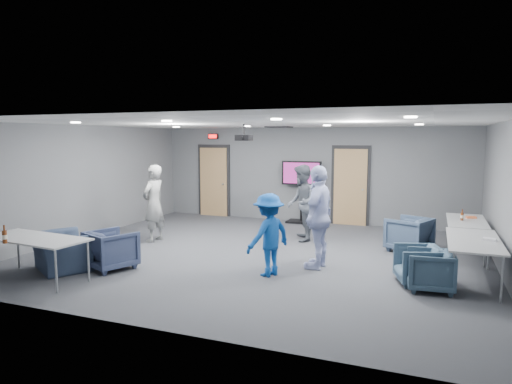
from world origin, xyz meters
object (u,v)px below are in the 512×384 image
(person_c, at_px, (319,217))
(table_right_b, at_px, (474,242))
(person_a, at_px, (154,203))
(chair_front_b, at_px, (60,252))
(table_right_a, at_px, (467,223))
(projector, at_px, (244,138))
(person_d, at_px, (269,235))
(chair_front_a, at_px, (111,250))
(chair_right_c, at_px, (430,270))
(bottle_right, at_px, (462,216))
(person_b, at_px, (301,203))
(bottle_front, at_px, (5,237))
(tv_stand, at_px, (301,188))
(chair_right_b, at_px, (418,265))
(chair_right_a, at_px, (409,234))
(table_front_left, at_px, (34,240))

(person_c, bearing_deg, table_right_b, 96.93)
(person_a, distance_m, chair_front_b, 2.69)
(person_a, bearing_deg, chair_front_b, -1.15)
(chair_front_b, height_order, table_right_b, table_right_b)
(person_c, distance_m, table_right_a, 3.27)
(person_a, height_order, table_right_b, person_a)
(person_a, xyz_separation_m, projector, (2.27, 0.01, 1.51))
(person_d, relative_size, table_right_a, 0.82)
(person_c, distance_m, chair_front_a, 3.86)
(chair_right_c, relative_size, bottle_right, 3.04)
(person_b, height_order, person_c, person_c)
(bottle_front, height_order, bottle_right, bottle_front)
(chair_right_c, bearing_deg, chair_front_a, -86.26)
(bottle_front, distance_m, tv_stand, 7.77)
(person_d, bearing_deg, projector, -118.20)
(person_a, bearing_deg, projector, 94.81)
(person_b, distance_m, chair_right_b, 3.64)
(person_a, distance_m, person_d, 3.73)
(chair_front_b, relative_size, bottle_right, 4.48)
(chair_right_a, height_order, chair_front_a, chair_right_a)
(person_c, distance_m, table_right_b, 2.61)
(chair_front_a, height_order, table_right_b, table_right_b)
(chair_right_b, relative_size, table_right_b, 0.36)
(person_a, relative_size, chair_right_a, 2.20)
(chair_right_c, height_order, table_front_left, table_front_left)
(tv_stand, bearing_deg, chair_front_b, -114.49)
(person_a, height_order, bottle_front, person_a)
(person_c, relative_size, chair_right_a, 2.35)
(table_front_left, relative_size, bottle_front, 6.78)
(person_c, xyz_separation_m, table_right_b, (2.60, 0.07, -0.26))
(person_a, xyz_separation_m, person_d, (3.39, -1.54, -0.17))
(chair_right_c, distance_m, table_right_a, 2.69)
(person_a, relative_size, chair_right_c, 2.54)
(person_a, xyz_separation_m, chair_right_a, (5.58, 1.15, -0.52))
(person_b, xyz_separation_m, chair_right_a, (2.41, -0.16, -0.52))
(person_a, height_order, chair_right_c, person_a)
(person_d, relative_size, projector, 4.10)
(person_d, relative_size, chair_front_b, 1.39)
(tv_stand, bearing_deg, table_right_b, -45.43)
(person_d, relative_size, chair_right_c, 2.06)
(chair_right_b, distance_m, table_right_b, 1.00)
(chair_right_a, xyz_separation_m, bottle_front, (-5.87, -4.86, 0.47))
(chair_front_a, bearing_deg, person_c, -135.42)
(person_b, height_order, bottle_right, person_b)
(chair_right_b, height_order, tv_stand, tv_stand)
(chair_right_a, height_order, chair_front_b, chair_right_a)
(table_right_b, bearing_deg, person_c, 91.65)
(person_b, relative_size, bottle_right, 7.71)
(chair_right_a, height_order, table_right_b, chair_right_a)
(table_right_a, relative_size, table_front_left, 0.88)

